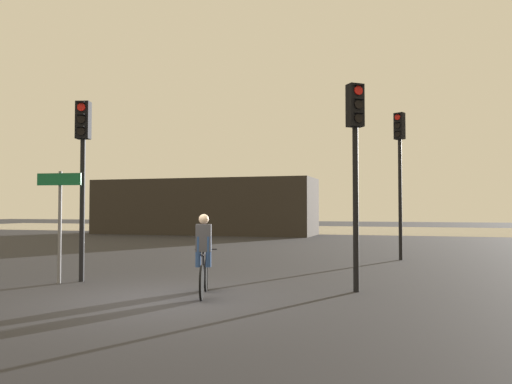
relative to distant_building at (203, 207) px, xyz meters
name	(u,v)px	position (x,y,z in m)	size (l,w,h in m)	color
ground_plane	(152,300)	(8.81, -22.79, -1.86)	(120.00, 120.00, 0.00)	#28282D
water_strip	(351,230)	(8.81, 10.00, -1.85)	(80.00, 16.00, 0.01)	gray
distant_building	(203,207)	(0.00, 0.00, 0.00)	(15.18, 4.00, 3.71)	#2D2823
traffic_light_near_left	(83,156)	(6.02, -21.17, 1.14)	(0.37, 0.39, 4.30)	black
traffic_light_far_right	(400,158)	(13.16, -13.75, 1.57)	(0.39, 0.41, 4.98)	black
traffic_light_near_right	(355,147)	(12.41, -20.72, 1.17)	(0.41, 0.42, 4.34)	black
direction_sign_post	(60,210)	(5.70, -21.57, -0.16)	(1.09, 0.18, 2.60)	slate
cyclist	(204,254)	(9.57, -22.12, -1.04)	(0.66, 1.64, 1.62)	black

